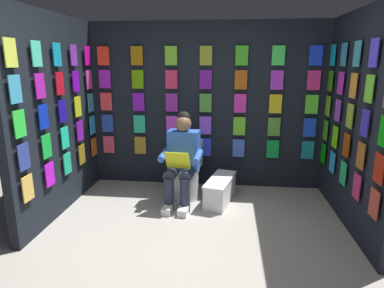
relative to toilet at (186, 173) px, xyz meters
The scene contains 7 objects.
ground_plane 1.60m from the toilet, 98.46° to the left, with size 30.00×30.00×0.00m, color #9E998E.
display_wall_back 1.03m from the toilet, 113.53° to the right, with size 3.43×0.14×2.35m.
display_wall_left 2.19m from the toilet, 164.66° to the left, with size 0.14×2.03×2.35m.
display_wall_right 1.79m from the toilet, 19.78° to the left, with size 0.14×2.03×2.35m.
toilet is the anchor object (origin of this frame).
person_reading 0.35m from the toilet, 85.22° to the left, with size 0.55×0.71×1.19m.
comic_longbox_near 0.53m from the toilet, 161.58° to the left, with size 0.43×0.79×0.33m.
Camera 1 is at (-0.33, 2.69, 1.81)m, focal length 30.94 mm.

